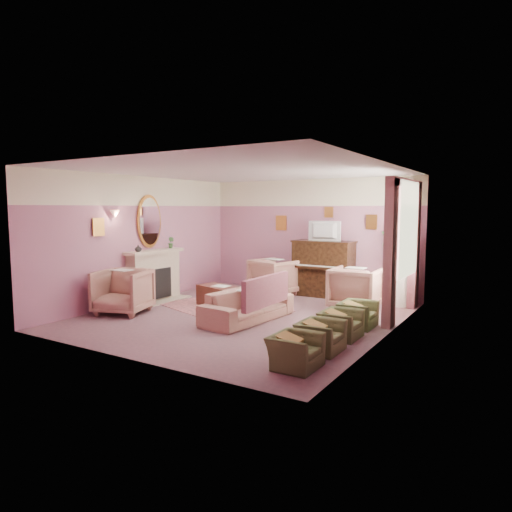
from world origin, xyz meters
The scene contains 48 objects.
floor centered at (0.00, 0.00, 0.00)m, with size 5.50×6.00×0.01m, color #76515A.
ceiling centered at (0.00, 0.00, 2.80)m, with size 5.50×6.00×0.01m, color silver.
wall_back centered at (0.00, 3.00, 1.40)m, with size 5.50×0.02×2.80m, color gray.
wall_front centered at (0.00, -3.00, 1.40)m, with size 5.50×0.02×2.80m, color gray.
wall_left centered at (-2.75, 0.00, 1.40)m, with size 0.02×6.00×2.80m, color gray.
wall_right centered at (2.75, 0.00, 1.40)m, with size 0.02×6.00×2.80m, color gray.
picture_rail_band centered at (0.00, 2.99, 2.47)m, with size 5.50×0.01×0.65m, color #F1EBC4.
stripe_panel centered at (2.73, 1.30, 1.07)m, with size 0.01×3.00×2.15m, color #B4C098.
fireplace_surround centered at (-2.59, 0.20, 0.55)m, with size 0.30×1.40×1.10m, color #C7B398.
fireplace_inset centered at (-2.49, 0.20, 0.40)m, with size 0.18×0.72×0.68m, color black.
fire_ember centered at (-2.45, 0.20, 0.22)m, with size 0.06×0.54×0.10m, color orange.
mantel_shelf centered at (-2.56, 0.20, 1.12)m, with size 0.40×1.55×0.07m, color #C7B398.
hearth centered at (-2.39, 0.20, 0.01)m, with size 0.55×1.50×0.02m, color #C7B398.
mirror_frame centered at (-2.70, 0.20, 1.80)m, with size 0.04×0.72×1.20m, color #B2762F.
mirror_glass centered at (-2.67, 0.20, 1.80)m, with size 0.01×0.60×1.06m, color white.
sconce_shade centered at (-2.62, -0.85, 1.98)m, with size 0.20×0.20×0.16m, color tan.
piano centered at (0.50, 2.68, 0.65)m, with size 1.40×0.60×1.30m, color black.
piano_keyshelf centered at (0.50, 2.33, 0.72)m, with size 1.30×0.12×0.06m, color black.
piano_keys centered at (0.50, 2.33, 0.76)m, with size 1.20×0.08×0.02m, color silver.
piano_top centered at (0.50, 2.68, 1.31)m, with size 1.45×0.65×0.04m, color black.
television centered at (0.50, 2.63, 1.60)m, with size 0.80×0.12×0.48m, color black.
print_back_left centered at (-0.80, 2.96, 1.72)m, with size 0.30×0.03×0.38m, color #B2762F.
print_back_right centered at (1.55, 2.96, 1.78)m, with size 0.26×0.03×0.34m, color #B2762F.
print_back_mid centered at (0.50, 2.96, 2.00)m, with size 0.22×0.03×0.26m, color #B2762F.
print_left_wall centered at (-2.71, -1.20, 1.72)m, with size 0.03×0.28×0.36m, color #B2762F.
window_blind centered at (2.70, 1.55, 1.70)m, with size 0.03×1.40×1.80m, color beige.
curtain_left centered at (2.62, 0.63, 1.30)m, with size 0.16×0.34×2.60m, color #884553.
curtain_right centered at (2.62, 2.47, 1.30)m, with size 0.16×0.34×2.60m, color #884553.
pelmet centered at (2.62, 1.55, 2.56)m, with size 0.16×2.20×0.16m, color #884553.
mantel_plant centered at (-2.55, 0.75, 1.29)m, with size 0.16×0.16×0.28m, color #3C7036.
mantel_vase centered at (-2.55, -0.30, 1.23)m, with size 0.16×0.16×0.16m, color #F1EBC4.
area_rug centered at (-0.79, 0.39, 0.01)m, with size 2.50×1.80×0.01m, color #A76166.
coffee_table centered at (-0.91, 0.40, 0.23)m, with size 1.00×0.50×0.45m, color #492016.
table_paper centered at (-0.86, 0.40, 0.46)m, with size 0.35×0.28×0.01m, color white.
sofa centered at (0.25, -0.28, 0.40)m, with size 0.66×1.99×0.80m, color tan.
sofa_throw centered at (0.65, -0.28, 0.60)m, with size 0.10×1.51×0.55m, color #884553.
floral_armchair_left centered at (-0.54, 2.16, 0.49)m, with size 0.94×0.94×0.98m, color tan.
floral_armchair_right centered at (1.66, 1.64, 0.49)m, with size 0.94×0.94×0.98m, color tan.
floral_armchair_front centered at (-2.18, -1.10, 0.49)m, with size 0.94×0.94×0.98m, color tan.
olive_chair_a centered at (2.15, -2.09, 0.30)m, with size 0.48×0.68×0.59m, color #4E572F.
olive_chair_b centered at (2.15, -1.27, 0.30)m, with size 0.48×0.68×0.59m, color #4E572F.
olive_chair_c centered at (2.15, -0.45, 0.30)m, with size 0.48×0.68×0.59m, color #4E572F.
olive_chair_d centered at (2.15, 0.37, 0.30)m, with size 0.48×0.68×0.59m, color #4E572F.
side_table centered at (2.34, 2.58, 0.35)m, with size 0.52×0.52×0.70m, color silver.
side_plant_big centered at (2.34, 2.58, 0.87)m, with size 0.30×0.30×0.34m, color #3C7036.
side_plant_small centered at (2.46, 2.48, 0.84)m, with size 0.16×0.16×0.28m, color #3C7036.
palm_pot centered at (2.25, 2.59, 0.17)m, with size 0.34×0.34×0.34m, color #8B5F3B.
palm_plant centered at (2.25, 2.59, 1.06)m, with size 0.76×0.76×1.44m, color #3C7036.
Camera 1 is at (4.75, -7.34, 2.10)m, focal length 32.00 mm.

